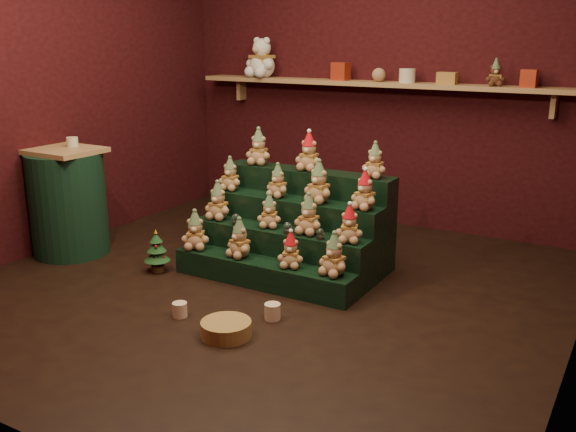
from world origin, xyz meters
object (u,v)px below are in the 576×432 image
Objects in this scene: snow_globe_b at (288,228)px; side_table at (68,202)px; white_bear at (262,52)px; mug_right at (273,311)px; brown_bear at (495,73)px; snow_globe_c at (320,234)px; wicker_basket at (226,329)px; snow_globe_a at (236,219)px; mini_christmas_tree at (157,251)px; riser_tier_front at (263,273)px; mug_left at (180,310)px.

side_table is at bearing -169.39° from snow_globe_b.
mug_right is at bearing -42.89° from white_bear.
brown_bear is at bearing 13.49° from white_bear.
snow_globe_c is 1.02m from wicker_basket.
white_bear is 2.23m from brown_bear.
side_table reaches higher than snow_globe_a.
side_table is at bearing 163.04° from wicker_basket.
snow_globe_b reaches higher than snow_globe_c.
snow_globe_b reaches higher than mini_christmas_tree.
white_bear is (-1.14, 1.81, 1.47)m from riser_tier_front.
brown_bear is (2.82, 1.99, 1.00)m from side_table.
mini_christmas_tree is (-0.95, -0.32, -0.24)m from snow_globe_b.
brown_bear is at bearing 45.76° from mini_christmas_tree.
snow_globe_b is at bearing 180.00° from snow_globe_c.
riser_tier_front is 2.50m from brown_bear.
snow_globe_b is 1.03m from mini_christmas_tree.
side_table is 3.59m from brown_bear.
white_bear is at bearing 157.07° from brown_bear.
white_bear is (-0.97, 2.52, 1.51)m from mug_left.
snow_globe_b is 0.26m from snow_globe_c.
wicker_basket is 3.06m from brown_bear.
snow_globe_a is 1.08× the size of snow_globe_c.
riser_tier_front is 0.85m from mini_christmas_tree.
wicker_basket is (-0.13, -0.95, -0.35)m from snow_globe_c.
riser_tier_front is 13.71× the size of mug_right.
wicker_basket is at bearing -10.54° from mug_left.
riser_tier_front reaches higher than mug_right.
snow_globe_b is (0.45, -0.00, -0.00)m from snow_globe_a.
snow_globe_b is at bearing -39.25° from white_bear.
riser_tier_front is at bearing 6.67° from side_table.
wicker_basket is 3.31m from white_bear.
snow_globe_b reaches higher than mug_right.
wicker_basket is (0.25, -0.79, -0.04)m from riser_tier_front.
side_table is 2.14m from mug_right.
mug_right is at bearing -51.32° from riser_tier_front.
snow_globe_b is 0.39× the size of brown_bear.
snow_globe_a is 0.89× the size of mug_left.
white_bear is (-0.31, 1.97, 1.40)m from mini_christmas_tree.
wicker_basket is at bearing -16.40° from side_table.
brown_bear reaches higher than wicker_basket.
brown_bear is (1.42, 1.65, 1.02)m from snow_globe_a.
riser_tier_front is 2.59m from white_bear.
mug_right is at bearing -91.55° from snow_globe_c.
riser_tier_front is 18.17× the size of snow_globe_c.
snow_globe_c is 0.26× the size of wicker_basket.
white_bear is (-1.25, 1.65, 1.16)m from snow_globe_b.
mini_christmas_tree is 1.58× the size of brown_bear.
brown_bear reaches higher than snow_globe_a.
side_table reaches higher than riser_tier_front.
side_table is 9.26× the size of mug_left.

